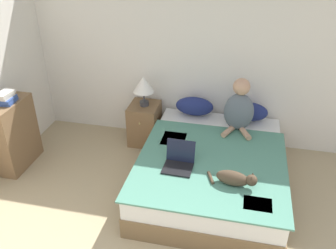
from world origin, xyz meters
The scene contains 11 objects.
wall_back centered at (0.00, 3.36, 1.27)m, with size 6.08×0.05×2.55m.
bed centered at (0.13, 2.24, 0.24)m, with size 1.67×2.09×0.49m.
pillow_near centered at (-0.23, 3.13, 0.61)m, with size 0.52×0.26×0.26m.
pillow_far centered at (0.50, 3.13, 0.61)m, with size 0.52×0.26×0.26m.
person_sitting centered at (0.38, 2.85, 0.79)m, with size 0.38×0.37×0.71m.
cat_tabby centered at (0.42, 1.71, 0.57)m, with size 0.52×0.23×0.17m.
laptop_open centered at (-0.21, 1.90, 0.54)m, with size 0.33×0.32×0.27m.
nightstand centered at (-0.93, 3.05, 0.30)m, with size 0.41×0.48×0.59m.
table_lamp centered at (-0.93, 3.05, 0.90)m, with size 0.29×0.29×0.43m.
bookshelf centered at (-2.39, 2.14, 0.46)m, with size 0.24×0.66×0.91m.
book_stack_top centered at (-2.40, 2.14, 0.98)m, with size 0.22×0.26×0.14m.
Camera 1 is at (0.37, -1.23, 2.84)m, focal length 38.00 mm.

